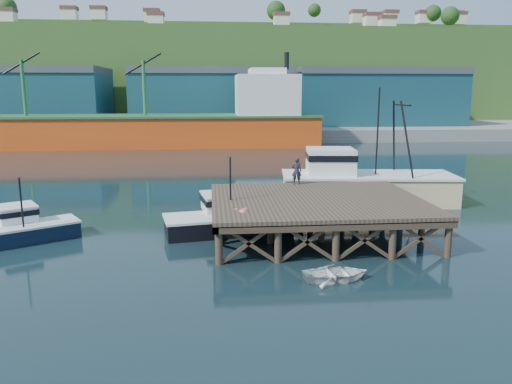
{
  "coord_description": "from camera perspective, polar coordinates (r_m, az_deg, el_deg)",
  "views": [
    {
      "loc": [
        -0.52,
        -27.57,
        8.2
      ],
      "look_at": [
        2.19,
        2.0,
        2.15
      ],
      "focal_mm": 35.0,
      "sensor_mm": 36.0,
      "label": 1
    }
  ],
  "objects": [
    {
      "name": "far_quay",
      "position": [
        97.84,
        -4.97,
        7.26
      ],
      "size": [
        160.0,
        40.0,
        2.0
      ],
      "primitive_type": "cube",
      "color": "gray",
      "rests_on": "ground"
    },
    {
      "name": "boat_navy",
      "position": [
        30.57,
        -25.29,
        -3.73
      ],
      "size": [
        6.18,
        4.84,
        3.7
      ],
      "rotation": [
        0.0,
        0.0,
        0.53
      ],
      "color": "black",
      "rests_on": "ground"
    },
    {
      "name": "warehouse_mid",
      "position": [
        92.59,
        -5.01,
        10.43
      ],
      "size": [
        28.0,
        16.0,
        9.0
      ],
      "primitive_type": "cube",
      "color": "#1B4959",
      "rests_on": "far_quay"
    },
    {
      "name": "wharf",
      "position": [
        28.73,
        6.98,
        -1.15
      ],
      "size": [
        12.0,
        10.0,
        2.62
      ],
      "color": "brown",
      "rests_on": "ground"
    },
    {
      "name": "warehouse_right",
      "position": [
        97.49,
        13.21,
        10.23
      ],
      "size": [
        30.0,
        16.0,
        9.0
      ],
      "primitive_type": "cube",
      "color": "#1B4959",
      "rests_on": "far_quay"
    },
    {
      "name": "boat_black",
      "position": [
        29.55,
        -3.33,
        -2.92
      ],
      "size": [
        7.74,
        6.43,
        4.57
      ],
      "rotation": [
        0.0,
        0.0,
        0.17
      ],
      "color": "black",
      "rests_on": "ground"
    },
    {
      "name": "ground",
      "position": [
        28.77,
        -4.01,
        -5.07
      ],
      "size": [
        300.0,
        300.0,
        0.0
      ],
      "primitive_type": "plane",
      "color": "black",
      "rests_on": "ground"
    },
    {
      "name": "dinghy",
      "position": [
        22.47,
        9.07,
        -9.2
      ],
      "size": [
        3.09,
        2.32,
        0.61
      ],
      "primitive_type": "imported",
      "rotation": [
        0.0,
        0.0,
        1.65
      ],
      "color": "white",
      "rests_on": "ground"
    },
    {
      "name": "hillside",
      "position": [
        127.6,
        -5.14,
        12.74
      ],
      "size": [
        220.0,
        50.0,
        22.0
      ],
      "primitive_type": "cube",
      "color": "#2D511E",
      "rests_on": "ground"
    },
    {
      "name": "warehouse_left",
      "position": [
        98.79,
        -26.05,
        9.39
      ],
      "size": [
        32.0,
        16.0,
        9.0
      ],
      "primitive_type": "cube",
      "color": "#1B4959",
      "rests_on": "far_quay"
    },
    {
      "name": "cargo_ship",
      "position": [
        76.14,
        -11.33,
        7.62
      ],
      "size": [
        55.5,
        10.0,
        13.75
      ],
      "color": "#E54D15",
      "rests_on": "ground"
    },
    {
      "name": "dockworker",
      "position": [
        32.87,
        4.66,
        2.42
      ],
      "size": [
        0.7,
        0.51,
        1.79
      ],
      "primitive_type": "imported",
      "rotation": [
        0.0,
        0.0,
        3.01
      ],
      "color": "#212129",
      "rests_on": "wharf"
    },
    {
      "name": "trawler",
      "position": [
        37.72,
        12.26,
        1.39
      ],
      "size": [
        13.0,
        5.85,
        8.43
      ],
      "rotation": [
        0.0,
        0.0,
        -0.11
      ],
      "color": "beige",
      "rests_on": "ground"
    }
  ]
}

